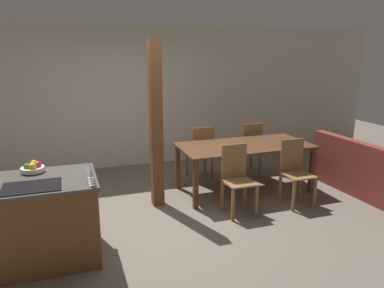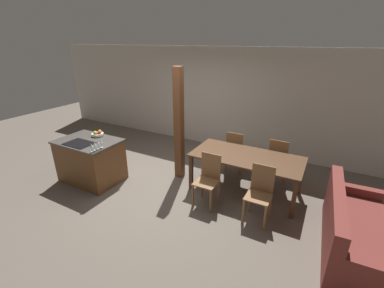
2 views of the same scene
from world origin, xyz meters
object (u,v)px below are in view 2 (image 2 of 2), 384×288
Objects in this scene: wine_glass_end at (101,142)px; timber_post at (179,125)px; dining_chair_near_right at (260,193)px; couch at (353,233)px; wine_glass_near at (91,146)px; wine_glass_far at (98,143)px; dining_table at (246,160)px; dining_chair_far_right at (278,159)px; fruit_bowl at (98,134)px; dining_chair_far_left at (235,151)px; wine_glass_middle at (95,144)px; dining_chair_near_left at (208,179)px; kitchen_island at (91,160)px.

timber_post is at bearing 49.74° from wine_glass_end.
timber_post is (-1.94, 0.63, 0.68)m from dining_chair_near_right.
dining_chair_near_right is at bearing 85.34° from couch.
wine_glass_near is 1.00× the size of wine_glass_far.
dining_table is 2.18× the size of dining_chair_near_right.
wine_glass_near is at bearing 37.36° from dining_chair_far_right.
wine_glass_end is at bearing -36.84° from fruit_bowl.
wine_glass_far is 0.17× the size of dining_chair_far_left.
wine_glass_middle is 3.71m from dining_chair_far_right.
dining_chair_near_right reaches higher than dining_table.
wine_glass_middle is at bearing -126.92° from timber_post.
dining_table is 2.18× the size of dining_chair_near_left.
timber_post is (1.60, 0.76, 0.22)m from fruit_bowl.
timber_post reaches higher than wine_glass_middle.
timber_post is at bearing 53.08° from wine_glass_middle.
wine_glass_near is at bearing -90.00° from wine_glass_middle.
timber_post is (-0.99, -0.83, 0.68)m from dining_chair_far_left.
dining_chair_far_right is at bearing 28.05° from kitchen_island.
timber_post is (1.59, 1.05, 0.73)m from kitchen_island.
wine_glass_far is at bearing -90.00° from wine_glass_end.
timber_post reaches higher than dining_chair_far_right.
fruit_bowl is at bearing -154.59° from timber_post.
dining_chair_near_right is at bearing 123.03° from dining_chair_far_left.
wine_glass_far is at bearing -21.52° from kitchen_island.
dining_chair_near_right is at bearing 15.12° from wine_glass_near.
dining_chair_near_right is (3.54, 0.13, -0.46)m from fruit_bowl.
timber_post is (-0.99, 0.63, 0.68)m from dining_chair_near_left.
dining_chair_far_right is at bearing 56.97° from dining_table.
wine_glass_near reaches higher than fruit_bowl.
kitchen_island is 1.33× the size of dining_chair_far_right.
dining_chair_near_left is 0.40× the size of timber_post.
dining_table is (2.48, 1.45, -0.36)m from wine_glass_middle.
fruit_bowl is 1.79m from timber_post.
fruit_bowl is at bearing 138.68° from wine_glass_far.
dining_chair_near_left is (2.01, 0.72, -0.54)m from wine_glass_middle.
couch is (4.90, 0.37, -0.17)m from kitchen_island.
fruit_bowl is 3.57m from dining_chair_near_right.
fruit_bowl is 0.74m from wine_glass_end.
wine_glass_far is at bearing 46.34° from dining_chair_far_left.
fruit_bowl is at bearing 134.73° from wine_glass_middle.
wine_glass_middle is 0.15m from wine_glass_end.
dining_chair_far_left is 2.78m from couch.
wine_glass_near is at bearing 48.34° from dining_chair_far_left.
wine_glass_far is 0.08m from wine_glass_end.
wine_glass_far is 0.07× the size of timber_post.
couch is 0.81× the size of timber_post.
wine_glass_middle is 1.00× the size of wine_glass_far.
dining_chair_near_right is (0.95, 0.00, 0.00)m from dining_chair_near_left.
wine_glass_end is at bearing -152.37° from dining_table.
dining_chair_near_right is 0.50× the size of couch.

